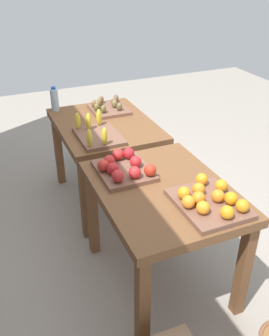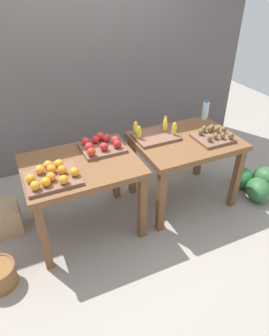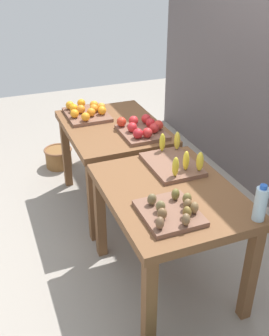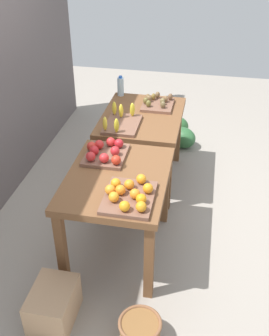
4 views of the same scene
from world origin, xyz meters
name	(u,v)px [view 4 (image 4 of 4)]	position (x,y,z in m)	size (l,w,h in m)	color
ground_plane	(131,209)	(0.00, 0.00, 0.00)	(8.00, 8.00, 0.00)	gray
display_table_left	(117,188)	(-0.56, 0.00, 0.67)	(1.04, 0.80, 0.78)	brown
display_table_right	(142,125)	(0.56, 0.00, 0.67)	(1.04, 0.80, 0.78)	brown
orange_bin	(129,195)	(-0.84, -0.16, 0.82)	(0.45, 0.37, 0.11)	brown
apple_bin	(105,152)	(-0.30, 0.16, 0.83)	(0.40, 0.36, 0.11)	brown
banana_crate	(121,122)	(0.29, 0.16, 0.82)	(0.44, 0.32, 0.17)	brown
kiwi_bin	(157,103)	(0.81, -0.12, 0.81)	(0.37, 0.32, 0.10)	brown
water_bottle	(121,86)	(1.01, 0.32, 0.89)	(0.07, 0.07, 0.22)	silver
watermelon_pile	(175,133)	(1.46, -0.27, 0.13)	(0.63, 0.67, 0.28)	#306433
wicker_basket	(140,331)	(-1.43, -0.35, 0.11)	(0.30, 0.30, 0.21)	brown
cardboard_produce_box	(54,305)	(-1.37, 0.30, 0.15)	(0.40, 0.30, 0.30)	tan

